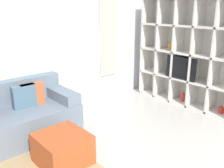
{
  "coord_description": "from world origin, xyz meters",
  "views": [
    {
      "loc": [
        -1.58,
        -0.75,
        1.88
      ],
      "look_at": [
        0.62,
        1.72,
        0.85
      ],
      "focal_mm": 40.0,
      "sensor_mm": 36.0,
      "label": 1
    }
  ],
  "objects": [
    {
      "name": "couch_main",
      "position": [
        -0.41,
        2.67,
        0.31
      ],
      "size": [
        1.71,
        0.87,
        0.81
      ],
      "color": "slate",
      "rests_on": "ground_plane"
    },
    {
      "name": "wall_back",
      "position": [
        0.0,
        3.15,
        1.36
      ],
      "size": [
        6.93,
        0.11,
        2.7
      ],
      "color": "silver",
      "rests_on": "ground_plane"
    },
    {
      "name": "wall_right",
      "position": [
        2.9,
        1.56,
        1.35
      ],
      "size": [
        0.07,
        4.32,
        2.7
      ],
      "primitive_type": "cube",
      "color": "silver",
      "rests_on": "ground_plane"
    },
    {
      "name": "shelving_unit",
      "position": [
        2.7,
        1.85,
        1.01
      ],
      "size": [
        0.4,
        2.03,
        2.05
      ],
      "color": "silver",
      "rests_on": "ground_plane"
    },
    {
      "name": "ottoman",
      "position": [
        -0.24,
        1.67,
        0.2
      ],
      "size": [
        0.58,
        0.6,
        0.39
      ],
      "color": "#B74C23",
      "rests_on": "ground_plane"
    }
  ]
}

